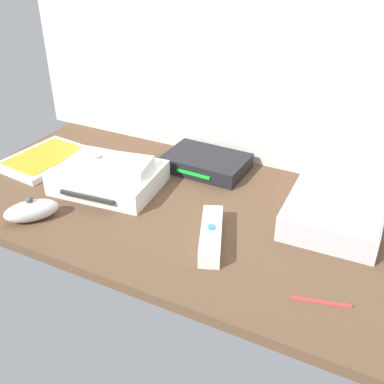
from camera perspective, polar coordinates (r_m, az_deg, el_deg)
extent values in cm
cube|color=brown|center=(91.96, 0.00, -2.67)|extent=(100.00, 48.00, 2.00)
cube|color=silver|center=(100.71, 6.80, 20.51)|extent=(110.00, 1.20, 64.00)
cube|color=white|center=(99.25, -10.24, 1.68)|extent=(22.49, 18.01, 4.40)
cube|color=#2D2D2D|center=(93.39, -12.75, -0.63)|extent=(12.00, 1.79, 0.80)
cube|color=silver|center=(88.84, 16.92, -2.83)|extent=(17.60, 17.60, 5.00)
cube|color=silver|center=(87.46, 17.18, -1.39)|extent=(16.89, 16.89, 0.30)
cube|color=white|center=(114.14, -17.55, 3.89)|extent=(15.56, 20.35, 1.40)
cube|color=gold|center=(113.81, -17.61, 4.24)|extent=(12.84, 17.44, 0.16)
cube|color=black|center=(105.09, 1.76, 3.63)|extent=(18.30, 12.45, 3.40)
cube|color=#19D833|center=(100.23, 0.15, 2.20)|extent=(8.01, 0.60, 0.60)
cube|color=white|center=(81.96, 2.35, -5.30)|extent=(8.87, 15.07, 3.00)
cylinder|color=#387FDB|center=(80.96, 2.38, -4.33)|extent=(1.40, 1.40, 0.40)
ellipsoid|color=white|center=(92.45, -19.06, -2.18)|extent=(9.74, 10.53, 4.00)
sphere|color=#4C4C4C|center=(91.22, -19.32, -0.92)|extent=(1.40, 1.40, 1.40)
cube|color=white|center=(97.64, -9.37, 3.39)|extent=(15.65, 10.57, 2.00)
cylinder|color=#99999E|center=(98.77, -11.55, 4.28)|extent=(2.34, 2.34, 0.40)
cylinder|color=red|center=(73.82, 15.54, -12.69)|extent=(8.88, 2.98, 0.70)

